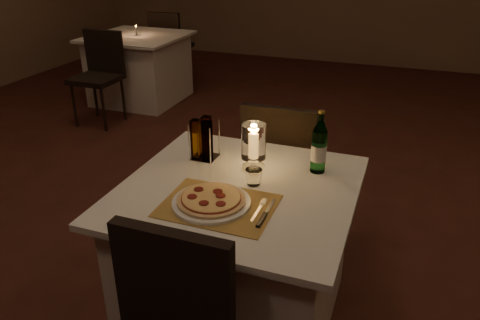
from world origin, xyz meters
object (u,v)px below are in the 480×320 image
(plate, at_px, (211,202))
(water_bottle, at_px, (319,148))
(neighbor_table_left, at_px, (140,68))
(pizza, at_px, (211,199))
(tumbler, at_px, (254,177))
(main_table, at_px, (239,255))
(chair_far, at_px, (281,160))
(hurricane_candle, at_px, (254,143))

(plate, bearing_deg, water_bottle, 52.64)
(water_bottle, relative_size, neighbor_table_left, 0.30)
(water_bottle, bearing_deg, pizza, -127.37)
(tumbler, xyz_separation_m, water_bottle, (0.24, 0.22, 0.08))
(main_table, relative_size, tumbler, 13.51)
(chair_far, xyz_separation_m, tumbler, (0.06, -0.67, 0.23))
(chair_far, relative_size, pizza, 3.21)
(chair_far, distance_m, tumbler, 0.71)
(plate, xyz_separation_m, pizza, (-0.00, -0.00, 0.02))
(pizza, bearing_deg, plate, 17.87)
(hurricane_candle, bearing_deg, water_bottle, 14.19)
(neighbor_table_left, bearing_deg, hurricane_candle, -49.60)
(main_table, relative_size, plate, 3.12)
(main_table, relative_size, hurricane_candle, 4.55)
(tumbler, bearing_deg, plate, -115.43)
(main_table, bearing_deg, plate, -105.52)
(tumbler, bearing_deg, main_table, -142.96)
(chair_far, xyz_separation_m, water_bottle, (0.29, -0.45, 0.31))
(chair_far, distance_m, hurricane_candle, 0.61)
(main_table, height_order, tumbler, tumbler)
(water_bottle, height_order, hurricane_candle, water_bottle)
(tumbler, height_order, hurricane_candle, hurricane_candle)
(chair_far, relative_size, plate, 2.81)
(plate, relative_size, tumbler, 4.32)
(chair_far, xyz_separation_m, pizza, (-0.05, -0.89, 0.22))
(tumbler, xyz_separation_m, neighbor_table_left, (-2.30, 2.80, -0.40))
(chair_far, relative_size, neighbor_table_left, 0.90)
(plate, xyz_separation_m, water_bottle, (0.34, 0.45, 0.11))
(tumbler, distance_m, neighbor_table_left, 3.64)
(plate, bearing_deg, pizza, -162.13)
(main_table, distance_m, water_bottle, 0.63)
(water_bottle, distance_m, hurricane_candle, 0.30)
(chair_far, bearing_deg, water_bottle, -57.02)
(water_bottle, bearing_deg, plate, -127.36)
(pizza, xyz_separation_m, water_bottle, (0.34, 0.45, 0.09))
(hurricane_candle, distance_m, neighbor_table_left, 3.51)
(water_bottle, bearing_deg, tumbler, -136.34)
(chair_far, height_order, neighbor_table_left, chair_far)
(main_table, xyz_separation_m, chair_far, (0.00, 0.71, 0.18))
(water_bottle, xyz_separation_m, hurricane_candle, (-0.29, -0.07, 0.01))
(main_table, xyz_separation_m, hurricane_candle, (0.00, 0.19, 0.49))
(water_bottle, bearing_deg, neighbor_table_left, 134.63)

